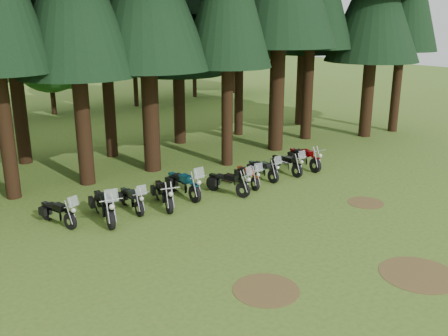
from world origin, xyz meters
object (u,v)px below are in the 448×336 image
(motorcycle_8, at_px, (286,165))
(motorcycle_9, at_px, (304,159))
(motorcycle_5, at_px, (228,184))
(motorcycle_6, at_px, (248,176))
(motorcycle_0, at_px, (58,213))
(motorcycle_4, at_px, (184,185))
(motorcycle_1, at_px, (104,207))
(motorcycle_2, at_px, (132,200))
(motorcycle_3, at_px, (164,195))
(motorcycle_7, at_px, (263,170))

(motorcycle_8, relative_size, motorcycle_9, 0.90)
(motorcycle_5, xyz_separation_m, motorcycle_6, (1.33, 0.33, -0.03))
(motorcycle_0, xyz_separation_m, motorcycle_4, (5.03, -0.28, 0.08))
(motorcycle_8, bearing_deg, motorcycle_9, 5.50)
(motorcycle_1, xyz_separation_m, motorcycle_5, (5.23, -0.44, -0.06))
(motorcycle_2, height_order, motorcycle_3, motorcycle_2)
(motorcycle_9, bearing_deg, motorcycle_3, -172.00)
(motorcycle_3, xyz_separation_m, motorcycle_7, (5.25, 0.22, -0.04))
(motorcycle_6, relative_size, motorcycle_9, 0.87)
(motorcycle_2, height_order, motorcycle_6, motorcycle_2)
(motorcycle_6, bearing_deg, motorcycle_4, -177.23)
(motorcycle_3, distance_m, motorcycle_4, 1.26)
(motorcycle_2, xyz_separation_m, motorcycle_6, (5.32, -0.41, -0.00))
(motorcycle_7, xyz_separation_m, motorcycle_8, (1.43, -0.04, 0.01))
(motorcycle_4, bearing_deg, motorcycle_7, -2.81)
(motorcycle_6, xyz_separation_m, motorcycle_7, (1.11, 0.28, 0.01))
(motorcycle_6, height_order, motorcycle_8, motorcycle_8)
(motorcycle_4, bearing_deg, motorcycle_9, -0.96)
(motorcycle_0, xyz_separation_m, motorcycle_3, (3.85, -0.71, 0.04))
(motorcycle_3, relative_size, motorcycle_7, 1.08)
(motorcycle_4, height_order, motorcycle_8, motorcycle_4)
(motorcycle_6, height_order, motorcycle_7, motorcycle_7)
(motorcycle_0, distance_m, motorcycle_1, 1.58)
(motorcycle_1, relative_size, motorcycle_3, 1.13)
(motorcycle_3, bearing_deg, motorcycle_9, 18.21)
(motorcycle_0, distance_m, motorcycle_2, 2.69)
(motorcycle_8, bearing_deg, motorcycle_1, -178.85)
(motorcycle_4, distance_m, motorcycle_9, 6.78)
(motorcycle_1, distance_m, motorcycle_2, 1.28)
(motorcycle_7, bearing_deg, motorcycle_5, -167.01)
(motorcycle_9, bearing_deg, motorcycle_0, -176.13)
(motorcycle_3, height_order, motorcycle_4, motorcycle_4)
(motorcycle_6, relative_size, motorcycle_7, 0.99)
(motorcycle_0, distance_m, motorcycle_4, 5.04)
(motorcycle_5, distance_m, motorcycle_9, 5.20)
(motorcycle_2, relative_size, motorcycle_8, 0.97)
(motorcycle_3, relative_size, motorcycle_5, 1.02)
(motorcycle_8, bearing_deg, motorcycle_5, -171.27)
(motorcycle_0, relative_size, motorcycle_9, 0.86)
(motorcycle_4, xyz_separation_m, motorcycle_6, (2.95, -0.49, -0.08))
(motorcycle_7, bearing_deg, motorcycle_8, -2.81)
(motorcycle_6, xyz_separation_m, motorcycle_8, (2.54, 0.24, 0.02))
(motorcycle_8, bearing_deg, motorcycle_0, 177.38)
(motorcycle_7, distance_m, motorcycle_9, 2.72)
(motorcycle_5, bearing_deg, motorcycle_7, -3.31)
(motorcycle_5, relative_size, motorcycle_8, 1.03)
(motorcycle_2, xyz_separation_m, motorcycle_5, (3.99, -0.75, 0.03))
(motorcycle_0, bearing_deg, motorcycle_1, -40.54)
(motorcycle_3, bearing_deg, motorcycle_0, -174.37)
(motorcycle_2, relative_size, motorcycle_4, 0.85)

